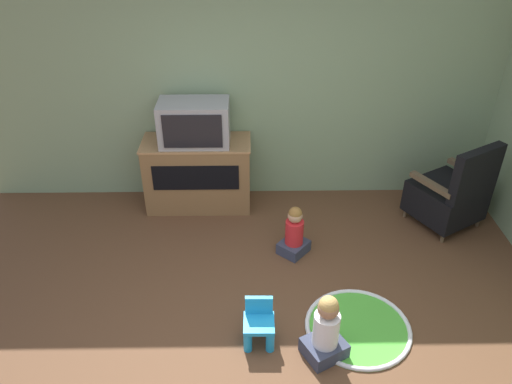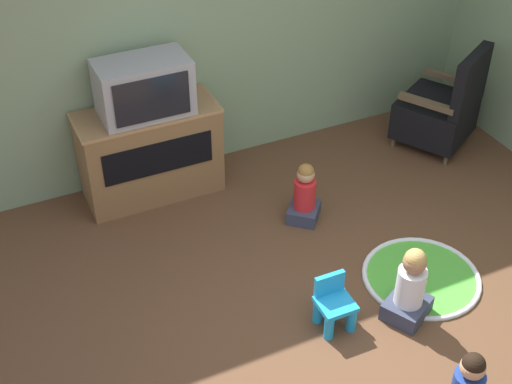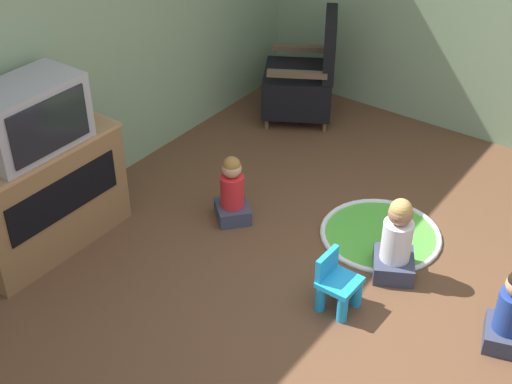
{
  "view_description": "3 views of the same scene",
  "coord_description": "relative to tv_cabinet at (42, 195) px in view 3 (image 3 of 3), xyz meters",
  "views": [
    {
      "loc": [
        -0.05,
        -2.58,
        3.17
      ],
      "look_at": [
        0.0,
        1.0,
        0.88
      ],
      "focal_mm": 35.0,
      "sensor_mm": 36.0,
      "label": 1
    },
    {
      "loc": [
        -1.9,
        -2.67,
        3.69
      ],
      "look_at": [
        -0.3,
        0.75,
        0.84
      ],
      "focal_mm": 50.0,
      "sensor_mm": 36.0,
      "label": 2
    },
    {
      "loc": [
        -3.0,
        -1.4,
        3.16
      ],
      "look_at": [
        -0.04,
        0.76,
        0.68
      ],
      "focal_mm": 50.0,
      "sensor_mm": 36.0,
      "label": 3
    }
  ],
  "objects": [
    {
      "name": "play_mat",
      "position": [
        1.45,
        -1.87,
        -0.4
      ],
      "size": [
        0.88,
        0.88,
        0.04
      ],
      "color": "green",
      "rests_on": "ground_plane"
    },
    {
      "name": "wall_back",
      "position": [
        0.48,
        0.32,
        0.98
      ],
      "size": [
        5.72,
        0.12,
        2.78
      ],
      "color": "gray",
      "rests_on": "ground_plane"
    },
    {
      "name": "black_armchair",
      "position": [
        2.65,
        -0.42,
        -0.04
      ],
      "size": [
        0.86,
        0.85,
        0.99
      ],
      "rotation": [
        0.0,
        0.0,
        3.67
      ],
      "color": "brown",
      "rests_on": "ground_plane"
    },
    {
      "name": "child_watching_right",
      "position": [
        0.95,
        -2.96,
        -0.17
      ],
      "size": [
        0.34,
        0.32,
        0.55
      ],
      "rotation": [
        0.0,
        0.0,
        0.31
      ],
      "color": "#33384C",
      "rests_on": "ground_plane"
    },
    {
      "name": "child_watching_left",
      "position": [
        0.99,
        -0.87,
        -0.18
      ],
      "size": [
        0.35,
        0.36,
        0.53
      ],
      "rotation": [
        0.0,
        0.0,
        0.86
      ],
      "color": "#33384C",
      "rests_on": "ground_plane"
    },
    {
      "name": "child_watching_center",
      "position": [
        1.13,
        -2.13,
        -0.15
      ],
      "size": [
        0.39,
        0.38,
        0.6
      ],
      "rotation": [
        0.0,
        0.0,
        0.49
      ],
      "color": "#33384C",
      "rests_on": "ground_plane"
    },
    {
      "name": "yellow_kid_chair",
      "position": [
        0.63,
        -1.98,
        -0.24
      ],
      "size": [
        0.25,
        0.24,
        0.39
      ],
      "rotation": [
        0.0,
        0.0,
        -0.02
      ],
      "color": "#1E99DB",
      "rests_on": "ground_plane"
    },
    {
      "name": "television",
      "position": [
        0.0,
        -0.02,
        0.61
      ],
      "size": [
        0.72,
        0.42,
        0.45
      ],
      "color": "#939399",
      "rests_on": "tv_cabinet"
    },
    {
      "name": "tv_cabinet",
      "position": [
        0.0,
        0.0,
        0.0
      ],
      "size": [
        1.15,
        0.5,
        0.79
      ],
      "color": "brown",
      "rests_on": "ground_plane"
    },
    {
      "name": "ground_plane",
      "position": [
        0.62,
        -2.15,
        -0.41
      ],
      "size": [
        30.0,
        30.0,
        0.0
      ],
      "primitive_type": "plane",
      "color": "brown"
    }
  ]
}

